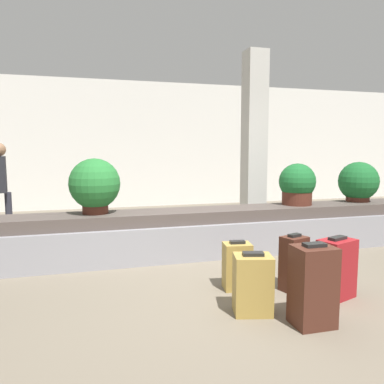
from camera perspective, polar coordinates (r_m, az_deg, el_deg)
ground_plane at (r=4.16m, az=5.17°, el=-14.39°), size 18.00×18.00×0.00m
back_wall at (r=9.79m, az=-7.55°, el=7.15°), size 18.00×0.06×3.20m
carousel at (r=5.30m, az=0.00°, el=-6.33°), size 8.45×0.74×0.64m
pillar at (r=6.83m, az=9.43°, el=7.41°), size 0.36×0.36×3.20m
suitcase_0 at (r=3.52m, az=9.23°, el=-13.68°), size 0.39×0.34×0.57m
suitcase_1 at (r=3.39m, az=17.95°, el=-13.44°), size 0.34×0.28×0.71m
suitcase_2 at (r=4.14m, az=15.23°, el=-10.45°), size 0.30×0.27×0.61m
suitcase_3 at (r=4.08m, az=6.89°, el=-11.12°), size 0.31×0.26×0.52m
suitcase_4 at (r=4.08m, az=21.12°, el=-10.80°), size 0.42×0.35×0.62m
potted_plant_0 at (r=5.05m, az=-14.60°, el=0.99°), size 0.66×0.66×0.73m
potted_plant_1 at (r=5.91m, az=15.74°, el=1.08°), size 0.55×0.55×0.63m
potted_plant_2 at (r=6.62m, az=24.02°, el=1.35°), size 0.63×0.63×0.64m
traveler_0 at (r=7.04m, az=-27.14°, el=1.38°), size 0.31×0.34×1.59m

